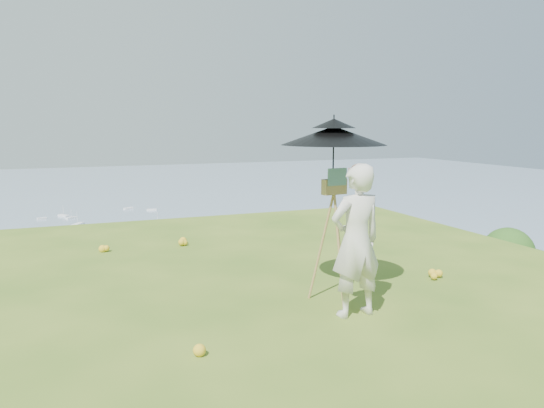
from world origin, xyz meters
name	(u,v)px	position (x,y,z in m)	size (l,w,h in m)	color
ground	(168,332)	(0.00, 0.00, 0.00)	(14.00, 14.00, 0.00)	#44681D
shoreline_tier	(83,378)	(0.00, 75.00, -36.00)	(170.00, 28.00, 8.00)	gray
bay_water	(68,207)	(0.00, 240.00, -34.00)	(700.00, 700.00, 0.00)	#7791AA
slope_trees	(88,352)	(0.00, 35.00, -15.00)	(110.00, 50.00, 6.00)	#285419
harbor_town	(80,337)	(0.00, 75.00, -29.50)	(110.00, 22.00, 5.00)	beige
moored_boats	(25,247)	(-12.50, 161.00, -33.65)	(140.00, 140.00, 0.70)	white
wildflowers	(164,319)	(0.00, 0.25, 0.06)	(10.00, 10.50, 0.12)	gold
painter	(356,241)	(2.18, -0.32, 0.91)	(0.67, 0.44, 1.83)	beige
field_easel	(333,235)	(2.20, 0.29, 0.86)	(0.65, 0.65, 1.72)	olive
sun_umbrella	(333,154)	(2.20, 0.32, 1.90)	(1.33, 1.33, 0.97)	black
painter_cap	(358,168)	(2.18, -0.32, 1.77)	(0.18, 0.21, 0.10)	#C56C7D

